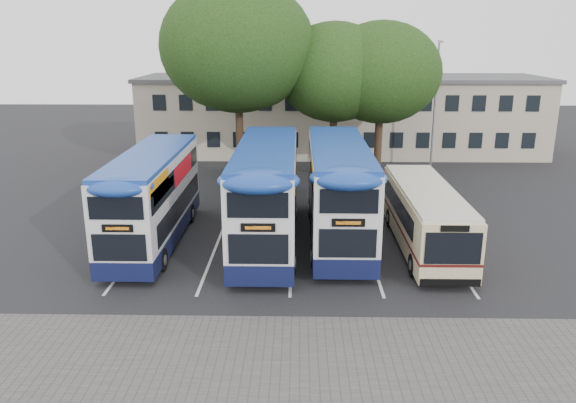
% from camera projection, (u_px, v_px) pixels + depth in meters
% --- Properties ---
extents(ground, '(120.00, 120.00, 0.00)m').
position_uv_depth(ground, '(389.00, 293.00, 21.27)').
color(ground, black).
rests_on(ground, ground).
extents(paving_strip, '(40.00, 6.00, 0.01)m').
position_uv_depth(paving_strip, '(347.00, 366.00, 16.51)').
color(paving_strip, '#595654').
rests_on(paving_strip, ground).
extents(bay_lines, '(14.12, 11.00, 0.01)m').
position_uv_depth(bay_lines, '(292.00, 245.00, 26.13)').
color(bay_lines, silver).
rests_on(bay_lines, ground).
extents(depot_building, '(32.40, 8.40, 6.20)m').
position_uv_depth(depot_building, '(341.00, 114.00, 46.25)').
color(depot_building, '#A99A88').
rests_on(depot_building, ground).
extents(lamp_post, '(0.25, 1.05, 9.06)m').
position_uv_depth(lamp_post, '(435.00, 100.00, 38.86)').
color(lamp_post, gray).
rests_on(lamp_post, ground).
extents(tree_left, '(9.60, 9.60, 12.81)m').
position_uv_depth(tree_left, '(238.00, 46.00, 34.73)').
color(tree_left, black).
rests_on(tree_left, ground).
extents(tree_mid, '(7.45, 7.45, 10.27)m').
position_uv_depth(tree_mid, '(335.00, 72.00, 35.99)').
color(tree_mid, black).
rests_on(tree_mid, ground).
extents(tree_right, '(7.64, 7.64, 10.33)m').
position_uv_depth(tree_right, '(381.00, 73.00, 35.96)').
color(tree_right, black).
rests_on(tree_right, ground).
extents(bus_dd_left, '(2.49, 10.27, 4.28)m').
position_uv_depth(bus_dd_left, '(153.00, 194.00, 25.85)').
color(bus_dd_left, '#0F1439').
rests_on(bus_dd_left, ground).
extents(bus_dd_mid, '(2.69, 11.11, 4.63)m').
position_uv_depth(bus_dd_mid, '(267.00, 190.00, 25.71)').
color(bus_dd_mid, '#0F1439').
rests_on(bus_dd_mid, ground).
extents(bus_dd_right, '(2.66, 10.95, 4.56)m').
position_uv_depth(bus_dd_right, '(338.00, 188.00, 26.28)').
color(bus_dd_right, '#0F1439').
rests_on(bus_dd_right, ground).
extents(bus_single, '(2.43, 9.57, 2.85)m').
position_uv_depth(bus_single, '(425.00, 213.00, 25.43)').
color(bus_single, beige).
rests_on(bus_single, ground).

